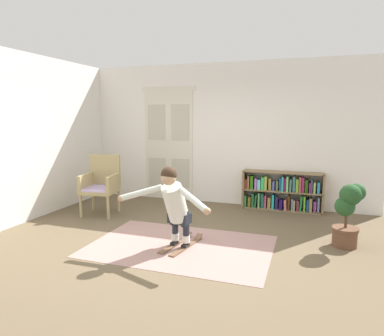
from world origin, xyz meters
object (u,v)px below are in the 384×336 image
(bookshelf, at_px, (282,192))
(wicker_chair, at_px, (101,183))
(potted_plant, at_px, (348,213))
(person_skier, at_px, (174,202))
(skis_pair, at_px, (182,244))

(bookshelf, bearing_deg, wicker_chair, -157.10)
(bookshelf, height_order, wicker_chair, wicker_chair)
(potted_plant, distance_m, person_skier, 2.41)
(bookshelf, relative_size, skis_pair, 1.83)
(potted_plant, xyz_separation_m, skis_pair, (-2.20, -0.69, -0.48))
(person_skier, bearing_deg, potted_plant, 21.35)
(potted_plant, bearing_deg, person_skier, -158.65)
(potted_plant, bearing_deg, skis_pair, -162.72)
(potted_plant, height_order, person_skier, person_skier)
(bookshelf, bearing_deg, skis_pair, -116.25)
(potted_plant, bearing_deg, bookshelf, 120.59)
(skis_pair, bearing_deg, wicker_chair, 152.22)
(skis_pair, relative_size, person_skier, 0.60)
(wicker_chair, bearing_deg, skis_pair, -27.78)
(potted_plant, xyz_separation_m, person_skier, (-2.24, -0.87, 0.18))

